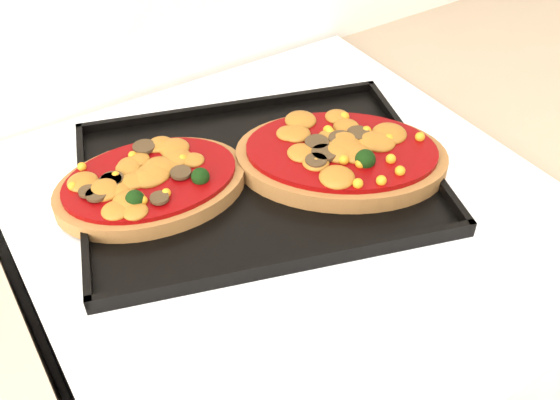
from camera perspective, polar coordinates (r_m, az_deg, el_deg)
stove at (r=1.09m, az=0.41°, el=-17.76°), size 0.60×0.60×0.91m
baking_tray at (r=0.75m, az=-2.06°, el=2.26°), size 0.49×0.42×0.02m
pizza_left at (r=0.73m, az=-11.71°, el=1.63°), size 0.25×0.19×0.03m
pizza_right at (r=0.76m, az=5.62°, el=4.15°), size 0.31×0.29×0.04m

